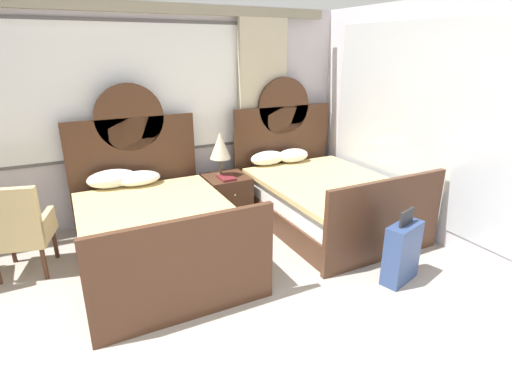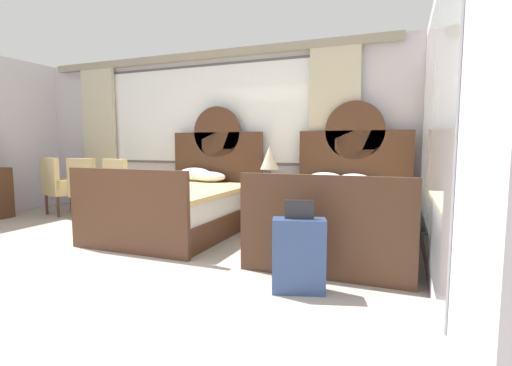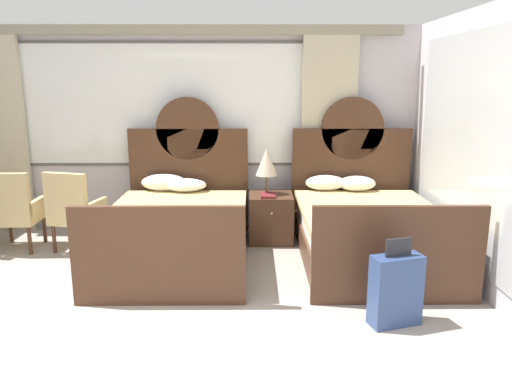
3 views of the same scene
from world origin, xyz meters
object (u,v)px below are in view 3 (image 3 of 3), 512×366
Objects in this scene: bed_near_window at (178,228)px; suitcase_on_floor at (396,290)px; table_lamp_on_nightstand at (266,163)px; armchair_by_window_centre at (14,209)px; bed_near_mirror at (367,228)px; nightstand_between_beds at (271,217)px; armchair_by_window_left at (74,209)px; book_on_nightstand at (268,195)px.

bed_near_window reaches higher than suitcase_on_floor.
armchair_by_window_centre is (-3.00, -0.39, -0.48)m from table_lamp_on_nightstand.
bed_near_mirror reaches higher than table_lamp_on_nightstand.
nightstand_between_beds is 1.05× the size of table_lamp_on_nightstand.
armchair_by_window_left is (-1.26, 0.27, 0.15)m from bed_near_window.
suitcase_on_floor is (4.01, -1.77, -0.21)m from armchair_by_window_centre.
book_on_nightstand is 0.27× the size of armchair_by_window_left.
table_lamp_on_nightstand is (-0.06, 0.03, 0.70)m from nightstand_between_beds.
bed_near_window is at bearing -149.84° from nightstand_between_beds.
bed_near_window is at bearing 179.87° from bed_near_mirror.
bed_near_mirror reaches higher than book_on_nightstand.
book_on_nightstand is at bearing 6.03° from armchair_by_window_left.
bed_near_mirror is 8.48× the size of book_on_nightstand.
table_lamp_on_nightstand is at bearing 149.91° from nightstand_between_beds.
book_on_nightstand is (1.04, 0.52, 0.25)m from bed_near_window.
armchair_by_window_centre is at bearing 176.16° from bed_near_mirror.
table_lamp_on_nightstand reaches higher than armchair_by_window_centre.
nightstand_between_beds is at bearing 8.55° from armchair_by_window_left.
table_lamp_on_nightstand is (1.02, 0.66, 0.64)m from bed_near_window.
table_lamp_on_nightstand is 3.06m from armchair_by_window_centre.
armchair_by_window_centre reaches higher than suitcase_on_floor.
bed_near_mirror is 2.26× the size of armchair_by_window_left.
bed_near_window is 2.00m from armchair_by_window_centre.
suitcase_on_floor is at bearing -28.30° from armchair_by_window_left.
armchair_by_window_left reaches higher than nightstand_between_beds.
nightstand_between_beds is 0.62× the size of armchair_by_window_left.
bed_near_mirror is at bearing 85.58° from suitcase_on_floor.
bed_near_window is 1.37m from table_lamp_on_nightstand.
nightstand_between_beds is at bearing 114.15° from suitcase_on_floor.
armchair_by_window_centre is (-3.05, -0.35, 0.22)m from nightstand_between_beds.
suitcase_on_floor is at bearing -23.85° from armchair_by_window_centre.
book_on_nightstand is at bearing 4.65° from armchair_by_window_centre.
table_lamp_on_nightstand is at bearing 97.30° from book_on_nightstand.
bed_near_mirror is 2.26× the size of armchair_by_window_centre.
table_lamp_on_nightstand reaches higher than book_on_nightstand.
bed_near_window is 2.52m from suitcase_on_floor.
book_on_nightstand is at bearing -82.70° from table_lamp_on_nightstand.
bed_near_window is 1.19m from book_on_nightstand.
table_lamp_on_nightstand reaches higher than nightstand_between_beds.
book_on_nightstand is 0.27× the size of armchair_by_window_centre.
armchair_by_window_centre is at bearing -172.64° from table_lamp_on_nightstand.
table_lamp_on_nightstand is at bearing 149.46° from bed_near_mirror.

